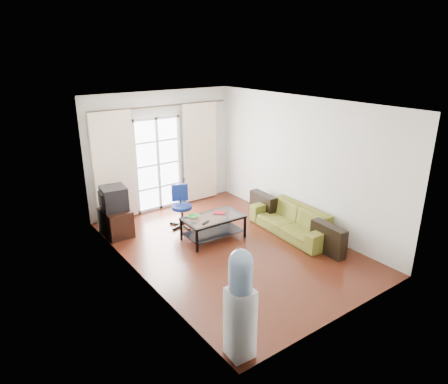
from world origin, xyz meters
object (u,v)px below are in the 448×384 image
at_px(sofa, 292,221).
at_px(crt_tv, 113,198).
at_px(water_cooler, 240,302).
at_px(coffee_table, 213,225).
at_px(task_chair, 182,214).
at_px(tv_stand, 116,222).

bearing_deg(sofa, crt_tv, -122.07).
bearing_deg(water_cooler, coffee_table, 64.97).
distance_m(sofa, water_cooler, 3.67).
height_order(task_chair, water_cooler, water_cooler).
relative_size(coffee_table, task_chair, 1.36).
relative_size(sofa, coffee_table, 1.67).
xyz_separation_m(sofa, task_chair, (-1.62, 1.65, -0.02)).
height_order(sofa, tv_stand, sofa).
distance_m(sofa, task_chair, 2.31).
distance_m(sofa, crt_tv, 3.62).
xyz_separation_m(coffee_table, crt_tv, (-1.47, 1.36, 0.46)).
bearing_deg(sofa, task_chair, -131.84).
xyz_separation_m(sofa, tv_stand, (-2.91, 2.06, -0.01)).
xyz_separation_m(sofa, coffee_table, (-1.44, 0.73, 0.02)).
height_order(coffee_table, tv_stand, tv_stand).
bearing_deg(sofa, water_cooler, -51.36).
bearing_deg(coffee_table, water_cooler, -118.67).
xyz_separation_m(tv_stand, water_cooler, (-0.07, -4.15, 0.49)).
bearing_deg(tv_stand, task_chair, -18.96).
distance_m(task_chair, water_cooler, 4.01).
height_order(coffee_table, water_cooler, water_cooler).
relative_size(coffee_table, crt_tv, 2.14).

